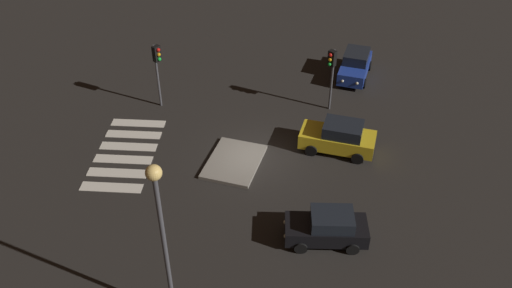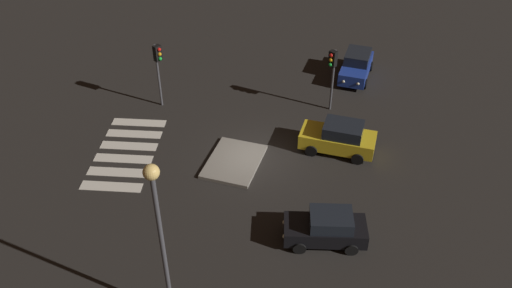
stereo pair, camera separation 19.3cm
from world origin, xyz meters
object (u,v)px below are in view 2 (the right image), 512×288
traffic_light_south (158,61)px  traffic_light_west (332,66)px  car_blue (356,65)px  car_yellow (339,138)px  traffic_island (234,162)px  car_black (326,228)px  street_lamp (159,220)px

traffic_light_south → traffic_light_west: (-0.30, 10.26, -0.08)m
car_blue → traffic_light_south: size_ratio=1.03×
car_blue → car_yellow: bearing=3.2°
traffic_light_south → traffic_light_west: 10.27m
traffic_island → car_black: car_black is taller
car_yellow → traffic_light_west: (-4.06, -0.39, 2.19)m
traffic_island → car_blue: bearing=143.9°
car_black → traffic_light_south: traffic_light_south is taller
traffic_island → street_lamp: (9.69, -1.43, 5.15)m
car_black → street_lamp: 8.81m
traffic_island → traffic_light_west: (-5.60, 5.24, 2.98)m
car_yellow → traffic_light_south: (-3.75, -10.66, 2.27)m
car_black → traffic_light_west: 11.12m
traffic_island → car_black: bearing=42.2°
car_yellow → traffic_light_south: 11.52m
car_black → car_yellow: 6.88m
car_blue → street_lamp: bearing=-10.1°
car_yellow → traffic_light_west: traffic_light_west is taller
car_blue → traffic_island: bearing=-22.4°
traffic_light_south → car_blue: bearing=58.5°
car_yellow → car_black: bearing=95.0°
traffic_island → car_blue: size_ratio=0.97×
traffic_light_west → car_yellow: bearing=44.0°
traffic_light_south → traffic_light_west: traffic_light_south is taller
traffic_island → car_yellow: size_ratio=0.95×
car_blue → car_black: bearing=4.7°
car_yellow → traffic_light_west: 4.63m
traffic_island → traffic_light_west: traffic_light_west is taller
traffic_light_south → traffic_light_west: bearing=39.8°
car_black → car_yellow: car_yellow is taller
car_blue → traffic_light_west: traffic_light_west is taller
car_blue → traffic_light_south: (4.53, -12.19, 2.29)m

